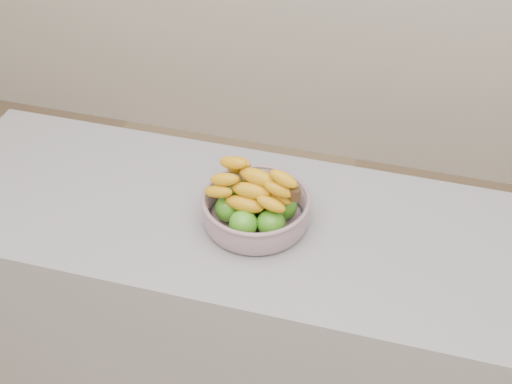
% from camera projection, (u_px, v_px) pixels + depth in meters
% --- Properties ---
extents(room_shell, '(4.05, 4.05, 2.73)m').
position_uv_depth(room_shell, '(231.00, 22.00, 0.97)').
color(room_shell, beige).
rests_on(room_shell, ground).
extents(counter, '(2.00, 0.60, 0.90)m').
position_uv_depth(counter, '(287.00, 337.00, 2.14)').
color(counter, gray).
rests_on(counter, ground).
extents(fruit_bowl, '(0.28, 0.28, 0.17)m').
position_uv_depth(fruit_bowl, '(256.00, 206.00, 1.84)').
color(fruit_bowl, '#A4AEC5').
rests_on(fruit_bowl, counter).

